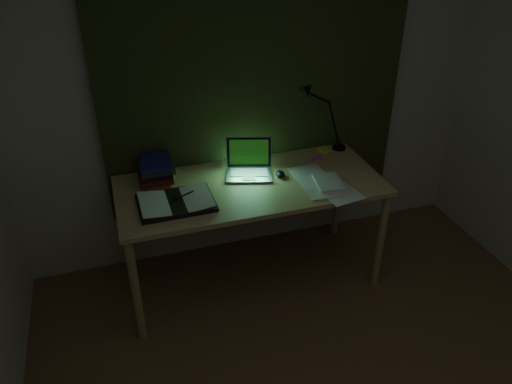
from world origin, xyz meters
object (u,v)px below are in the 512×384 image
open_textbook (176,202)px  laptop (249,161)px  desk (251,233)px  loose_papers (319,182)px  desk_lamp (342,115)px  book_stack (155,170)px

open_textbook → laptop: bearing=20.8°
desk → loose_papers: bearing=-17.0°
laptop → open_textbook: (-0.54, -0.22, -0.09)m
desk → open_textbook: bearing=-168.3°
laptop → desk_lamp: 0.82m
book_stack → loose_papers: (1.04, -0.37, -0.08)m
open_textbook → desk_lamp: 1.41m
loose_papers → desk_lamp: 0.63m
open_textbook → desk_lamp: bearing=16.6°
open_textbook → desk_lamp: (1.33, 0.42, 0.25)m
laptop → desk_lamp: size_ratio=0.65×
laptop → loose_papers: bearing=-13.5°
desk_lamp → laptop: bearing=-151.1°
book_stack → laptop: bearing=-11.0°
desk → book_stack: size_ratio=6.78×
open_textbook → desk_lamp: desk_lamp is taller
laptop → desk: bearing=-84.8°
desk → desk_lamp: desk_lamp is taller
desk → open_textbook: size_ratio=3.81×
desk → loose_papers: (0.44, -0.14, 0.42)m
laptop → loose_papers: 0.50m
desk → book_stack: bearing=159.0°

